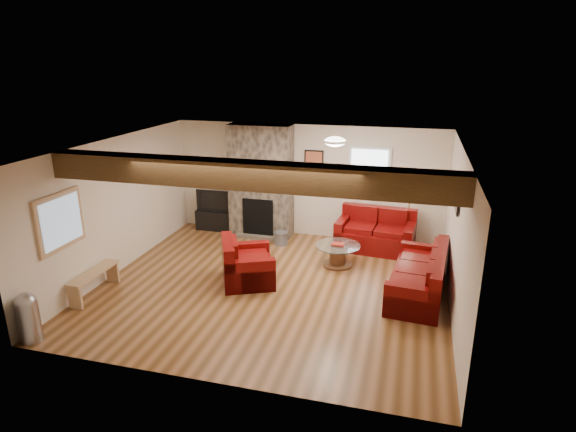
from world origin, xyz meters
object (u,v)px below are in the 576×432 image
(tv_cabinet, at_px, (217,220))
(sofa_three, at_px, (418,273))
(armchair_red, at_px, (248,261))
(television, at_px, (216,200))
(coffee_table, at_px, (338,255))
(floor_lamp, at_px, (410,192))
(loveseat, at_px, (376,230))

(tv_cabinet, bearing_deg, sofa_three, -25.25)
(armchair_red, relative_size, television, 1.14)
(sofa_three, distance_m, coffee_table, 1.73)
(coffee_table, distance_m, floor_lamp, 2.11)
(sofa_three, relative_size, television, 2.30)
(television, bearing_deg, floor_lamp, 0.26)
(coffee_table, xyz_separation_m, floor_lamp, (1.27, 1.36, 1.00))
(sofa_three, xyz_separation_m, armchair_red, (-2.95, -0.29, 0.02))
(sofa_three, bearing_deg, television, -109.78)
(tv_cabinet, height_order, television, television)
(loveseat, xyz_separation_m, tv_cabinet, (-3.72, 0.30, -0.19))
(armchair_red, height_order, floor_lamp, floor_lamp)
(sofa_three, relative_size, coffee_table, 2.31)
(sofa_three, height_order, tv_cabinet, sofa_three)
(coffee_table, height_order, tv_cabinet, tv_cabinet)
(television, height_order, floor_lamp, floor_lamp)
(sofa_three, relative_size, floor_lamp, 1.42)
(armchair_red, distance_m, coffee_table, 1.84)
(coffee_table, relative_size, tv_cabinet, 0.93)
(tv_cabinet, distance_m, television, 0.49)
(armchair_red, bearing_deg, tv_cabinet, 9.09)
(sofa_three, xyz_separation_m, loveseat, (-0.88, 1.87, 0.03))
(armchair_red, xyz_separation_m, television, (-1.65, 2.46, 0.31))
(sofa_three, xyz_separation_m, coffee_table, (-1.51, 0.83, -0.18))
(coffee_table, bearing_deg, floor_lamp, 47.00)
(coffee_table, height_order, television, television)
(floor_lamp, bearing_deg, sofa_three, -83.65)
(sofa_three, bearing_deg, armchair_red, -78.97)
(loveseat, distance_m, television, 3.74)
(tv_cabinet, xyz_separation_m, television, (0.00, 0.00, 0.49))
(armchair_red, bearing_deg, floor_lamp, -72.30)
(television, bearing_deg, coffee_table, -23.40)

